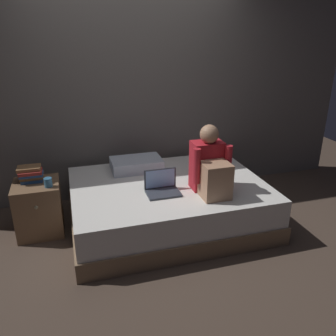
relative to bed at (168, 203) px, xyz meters
name	(u,v)px	position (x,y,z in m)	size (l,w,h in m)	color
ground_plane	(157,240)	(-0.20, -0.30, -0.23)	(8.00, 8.00, 0.00)	#47382D
wall_back	(129,84)	(-0.20, 0.90, 1.12)	(5.60, 0.10, 2.70)	#605B56
bed	(168,203)	(0.00, 0.00, 0.00)	(2.00, 1.50, 0.46)	#7A6047
nightstand	(39,208)	(-1.30, 0.19, 0.04)	(0.44, 0.46, 0.54)	brown
person_sitting	(210,167)	(0.33, -0.30, 0.48)	(0.39, 0.44, 0.66)	#B21E28
laptop	(162,187)	(-0.12, -0.20, 0.29)	(0.32, 0.23, 0.22)	#333842
pillow	(136,164)	(-0.24, 0.45, 0.30)	(0.56, 0.36, 0.13)	silver
book_stack	(31,174)	(-1.33, 0.25, 0.39)	(0.24, 0.18, 0.15)	#284C84
mug	(48,182)	(-1.17, 0.07, 0.36)	(0.08, 0.08, 0.09)	teal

